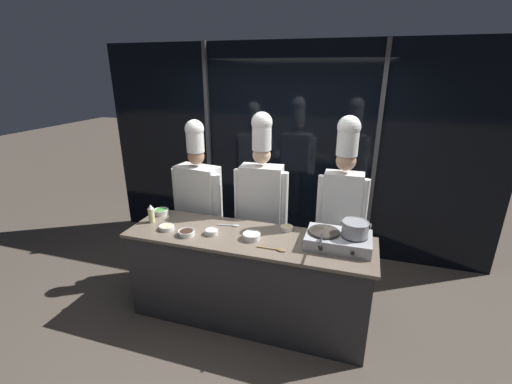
% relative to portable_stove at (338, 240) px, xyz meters
% --- Properties ---
extents(ground_plane, '(24.00, 24.00, 0.00)m').
position_rel_portable_stove_xyz_m(ground_plane, '(-0.81, -0.06, -0.97)').
color(ground_plane, brown).
extents(window_wall_back, '(5.16, 0.09, 2.70)m').
position_rel_portable_stove_xyz_m(window_wall_back, '(-0.81, 1.54, 0.38)').
color(window_wall_back, black).
rests_on(window_wall_back, ground_plane).
extents(demo_counter, '(2.32, 0.67, 0.91)m').
position_rel_portable_stove_xyz_m(demo_counter, '(-0.81, -0.06, -0.51)').
color(demo_counter, '#2D2D30').
rests_on(demo_counter, ground_plane).
extents(portable_stove, '(0.56, 0.39, 0.12)m').
position_rel_portable_stove_xyz_m(portable_stove, '(0.00, 0.00, 0.00)').
color(portable_stove, '#B2B5BA').
rests_on(portable_stove, demo_counter).
extents(frying_pan, '(0.28, 0.48, 0.04)m').
position_rel_portable_stove_xyz_m(frying_pan, '(-0.13, -0.00, 0.08)').
color(frying_pan, '#38332D').
rests_on(frying_pan, portable_stove).
extents(stock_pot, '(0.25, 0.23, 0.13)m').
position_rel_portable_stove_xyz_m(stock_pot, '(0.13, 0.00, 0.13)').
color(stock_pot, '#93969B').
rests_on(stock_pot, portable_stove).
extents(squeeze_bottle_oil, '(0.06, 0.06, 0.19)m').
position_rel_portable_stove_xyz_m(squeeze_bottle_oil, '(-1.84, -0.06, 0.03)').
color(squeeze_bottle_oil, beige).
rests_on(squeeze_bottle_oil, demo_counter).
extents(prep_bowl_rice, '(0.16, 0.16, 0.06)m').
position_rel_portable_stove_xyz_m(prep_bowl_rice, '(-0.76, -0.11, -0.03)').
color(prep_bowl_rice, white).
rests_on(prep_bowl_rice, demo_counter).
extents(prep_bowl_soy_glaze, '(0.15, 0.15, 0.05)m').
position_rel_portable_stove_xyz_m(prep_bowl_soy_glaze, '(-1.37, -0.22, -0.03)').
color(prep_bowl_soy_glaze, white).
rests_on(prep_bowl_soy_glaze, demo_counter).
extents(prep_bowl_ginger, '(0.12, 0.12, 0.04)m').
position_rel_portable_stove_xyz_m(prep_bowl_ginger, '(-0.50, 0.17, -0.03)').
color(prep_bowl_ginger, white).
rests_on(prep_bowl_ginger, demo_counter).
extents(prep_bowl_noodles, '(0.15, 0.15, 0.04)m').
position_rel_portable_stove_xyz_m(prep_bowl_noodles, '(-1.61, -0.16, -0.03)').
color(prep_bowl_noodles, white).
rests_on(prep_bowl_noodles, demo_counter).
extents(prep_bowl_scallions, '(0.16, 0.16, 0.06)m').
position_rel_portable_stove_xyz_m(prep_bowl_scallions, '(-1.86, 0.14, -0.03)').
color(prep_bowl_scallions, white).
rests_on(prep_bowl_scallions, demo_counter).
extents(prep_bowl_onion, '(0.13, 0.13, 0.05)m').
position_rel_portable_stove_xyz_m(prep_bowl_onion, '(-1.15, -0.12, -0.03)').
color(prep_bowl_onion, white).
rests_on(prep_bowl_onion, demo_counter).
extents(serving_spoon_slotted, '(0.26, 0.05, 0.02)m').
position_rel_portable_stove_xyz_m(serving_spoon_slotted, '(-0.49, -0.23, -0.05)').
color(serving_spoon_slotted, olive).
rests_on(serving_spoon_slotted, demo_counter).
extents(serving_spoon_solid, '(0.22, 0.06, 0.02)m').
position_rel_portable_stove_xyz_m(serving_spoon_solid, '(-1.03, 0.10, -0.05)').
color(serving_spoon_solid, '#B2B5BA').
rests_on(serving_spoon_solid, demo_counter).
extents(chef_head, '(0.62, 0.32, 1.88)m').
position_rel_portable_stove_xyz_m(chef_head, '(-1.59, 0.49, 0.08)').
color(chef_head, '#232326').
rests_on(chef_head, ground_plane).
extents(chef_sous, '(0.58, 0.26, 1.98)m').
position_rel_portable_stove_xyz_m(chef_sous, '(-0.86, 0.53, 0.15)').
color(chef_sous, '#4C4C51').
rests_on(chef_sous, ground_plane).
extents(chef_line, '(0.49, 0.21, 1.98)m').
position_rel_portable_stove_xyz_m(chef_line, '(-0.02, 0.48, 0.22)').
color(chef_line, '#2D3856').
rests_on(chef_line, ground_plane).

